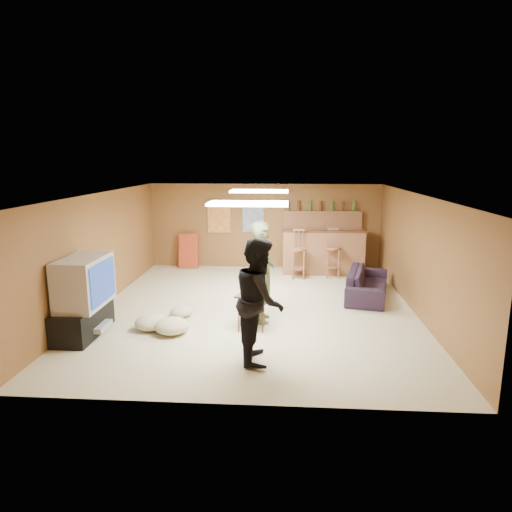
# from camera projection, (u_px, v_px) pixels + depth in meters

# --- Properties ---
(ground) EXTENTS (7.00, 7.00, 0.00)m
(ground) POSITION_uv_depth(u_px,v_px,m) (255.00, 309.00, 8.78)
(ground) COLOR beige
(ground) RESTS_ON ground
(ceiling) EXTENTS (6.00, 7.00, 0.02)m
(ceiling) POSITION_uv_depth(u_px,v_px,m) (255.00, 194.00, 8.32)
(ceiling) COLOR silver
(ceiling) RESTS_ON ground
(wall_back) EXTENTS (6.00, 0.02, 2.20)m
(wall_back) POSITION_uv_depth(u_px,v_px,m) (265.00, 226.00, 11.96)
(wall_back) COLOR brown
(wall_back) RESTS_ON ground
(wall_front) EXTENTS (6.00, 0.02, 2.20)m
(wall_front) POSITION_uv_depth(u_px,v_px,m) (233.00, 316.00, 5.13)
(wall_front) COLOR brown
(wall_front) RESTS_ON ground
(wall_left) EXTENTS (0.02, 7.00, 2.20)m
(wall_left) POSITION_uv_depth(u_px,v_px,m) (100.00, 251.00, 8.75)
(wall_left) COLOR brown
(wall_left) RESTS_ON ground
(wall_right) EXTENTS (0.02, 7.00, 2.20)m
(wall_right) POSITION_uv_depth(u_px,v_px,m) (418.00, 255.00, 8.35)
(wall_right) COLOR brown
(wall_right) RESTS_ON ground
(tv_stand) EXTENTS (0.55, 1.30, 0.50)m
(tv_stand) POSITION_uv_depth(u_px,v_px,m) (83.00, 320.00, 7.45)
(tv_stand) COLOR black
(tv_stand) RESTS_ON ground
(dvd_box) EXTENTS (0.35, 0.50, 0.08)m
(dvd_box) POSITION_uv_depth(u_px,v_px,m) (97.00, 326.00, 7.45)
(dvd_box) COLOR #B2B2B7
(dvd_box) RESTS_ON tv_stand
(tv_body) EXTENTS (0.60, 1.10, 0.80)m
(tv_body) POSITION_uv_depth(u_px,v_px,m) (84.00, 282.00, 7.31)
(tv_body) COLOR #B2B2B7
(tv_body) RESTS_ON tv_stand
(tv_screen) EXTENTS (0.02, 0.95, 0.65)m
(tv_screen) POSITION_uv_depth(u_px,v_px,m) (103.00, 282.00, 7.28)
(tv_screen) COLOR navy
(tv_screen) RESTS_ON tv_body
(bar_counter) EXTENTS (2.00, 0.60, 1.10)m
(bar_counter) POSITION_uv_depth(u_px,v_px,m) (323.00, 252.00, 11.44)
(bar_counter) COLOR brown
(bar_counter) RESTS_ON ground
(bar_lip) EXTENTS (2.10, 0.12, 0.05)m
(bar_lip) POSITION_uv_depth(u_px,v_px,m) (324.00, 231.00, 11.08)
(bar_lip) COLOR #432515
(bar_lip) RESTS_ON bar_counter
(bar_shelf) EXTENTS (2.00, 0.18, 0.05)m
(bar_shelf) POSITION_uv_depth(u_px,v_px,m) (323.00, 212.00, 11.68)
(bar_shelf) COLOR brown
(bar_shelf) RESTS_ON bar_backing
(bar_backing) EXTENTS (2.00, 0.14, 0.60)m
(bar_backing) POSITION_uv_depth(u_px,v_px,m) (322.00, 223.00, 11.76)
(bar_backing) COLOR brown
(bar_backing) RESTS_ON bar_counter
(poster_left) EXTENTS (0.60, 0.03, 0.85)m
(poster_left) POSITION_uv_depth(u_px,v_px,m) (219.00, 216.00, 11.95)
(poster_left) COLOR #BF3F26
(poster_left) RESTS_ON wall_back
(poster_right) EXTENTS (0.55, 0.03, 0.80)m
(poster_right) POSITION_uv_depth(u_px,v_px,m) (253.00, 217.00, 11.89)
(poster_right) COLOR #334C99
(poster_right) RESTS_ON wall_back
(folding_chair_stack) EXTENTS (0.50, 0.26, 0.91)m
(folding_chair_stack) POSITION_uv_depth(u_px,v_px,m) (189.00, 251.00, 12.04)
(folding_chair_stack) COLOR #B83C22
(folding_chair_stack) RESTS_ON ground
(ceiling_panel_front) EXTENTS (1.20, 0.60, 0.04)m
(ceiling_panel_front) POSITION_uv_depth(u_px,v_px,m) (248.00, 204.00, 6.86)
(ceiling_panel_front) COLOR white
(ceiling_panel_front) RESTS_ON ceiling
(ceiling_panel_back) EXTENTS (1.20, 0.60, 0.04)m
(ceiling_panel_back) POSITION_uv_depth(u_px,v_px,m) (259.00, 191.00, 9.50)
(ceiling_panel_back) COLOR white
(ceiling_panel_back) RESTS_ON ceiling
(person_olive) EXTENTS (0.48, 0.69, 1.79)m
(person_olive) POSITION_uv_depth(u_px,v_px,m) (262.00, 272.00, 7.97)
(person_olive) COLOR #4C5B34
(person_olive) RESTS_ON ground
(person_black) EXTENTS (0.73, 0.91, 1.78)m
(person_black) POSITION_uv_depth(u_px,v_px,m) (259.00, 300.00, 6.40)
(person_black) COLOR black
(person_black) RESTS_ON ground
(sofa) EXTENTS (1.17, 2.06, 0.57)m
(sofa) POSITION_uv_depth(u_px,v_px,m) (367.00, 283.00, 9.52)
(sofa) COLOR black
(sofa) RESTS_ON ground
(tray_table) EXTENTS (0.56, 0.50, 0.61)m
(tray_table) POSITION_uv_depth(u_px,v_px,m) (251.00, 312.00, 7.66)
(tray_table) COLOR #432515
(tray_table) RESTS_ON ground
(cup_red_near) EXTENTS (0.10, 0.10, 0.11)m
(cup_red_near) POSITION_uv_depth(u_px,v_px,m) (245.00, 291.00, 7.63)
(cup_red_near) COLOR #A70B0F
(cup_red_near) RESTS_ON tray_table
(cup_red_far) EXTENTS (0.11, 0.11, 0.11)m
(cup_red_far) POSITION_uv_depth(u_px,v_px,m) (256.00, 293.00, 7.53)
(cup_red_far) COLOR #A70B0F
(cup_red_far) RESTS_ON tray_table
(cup_blue) EXTENTS (0.10, 0.10, 0.10)m
(cup_blue) POSITION_uv_depth(u_px,v_px,m) (262.00, 291.00, 7.65)
(cup_blue) COLOR navy
(cup_blue) RESTS_ON tray_table
(bar_stool_left) EXTENTS (0.41, 0.41, 1.26)m
(bar_stool_left) POSITION_uv_depth(u_px,v_px,m) (299.00, 253.00, 10.91)
(bar_stool_left) COLOR brown
(bar_stool_left) RESTS_ON ground
(bar_stool_right) EXTENTS (0.54, 0.54, 1.34)m
(bar_stool_right) POSITION_uv_depth(u_px,v_px,m) (333.00, 250.00, 11.02)
(bar_stool_right) COLOR brown
(bar_stool_right) RESTS_ON ground
(cushion_near_tv) EXTENTS (0.72, 0.72, 0.26)m
(cushion_near_tv) POSITION_uv_depth(u_px,v_px,m) (172.00, 326.00, 7.52)
(cushion_near_tv) COLOR #C0B287
(cushion_near_tv) RESTS_ON ground
(cushion_mid) EXTENTS (0.44, 0.44, 0.19)m
(cushion_mid) POSITION_uv_depth(u_px,v_px,m) (182.00, 311.00, 8.35)
(cushion_mid) COLOR #C0B287
(cushion_mid) RESTS_ON ground
(cushion_far) EXTENTS (0.59, 0.59, 0.25)m
(cushion_far) POSITION_uv_depth(u_px,v_px,m) (151.00, 322.00, 7.70)
(cushion_far) COLOR #C0B287
(cushion_far) RESTS_ON ground
(bottle_row) EXTENTS (1.76, 0.08, 0.26)m
(bottle_row) POSITION_uv_depth(u_px,v_px,m) (321.00, 206.00, 11.63)
(bottle_row) COLOR #3F7233
(bottle_row) RESTS_ON bar_shelf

